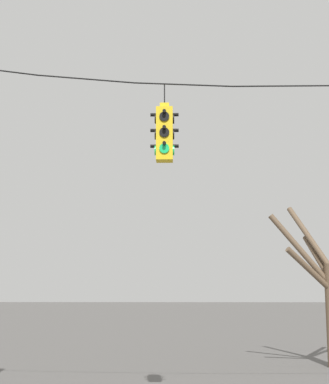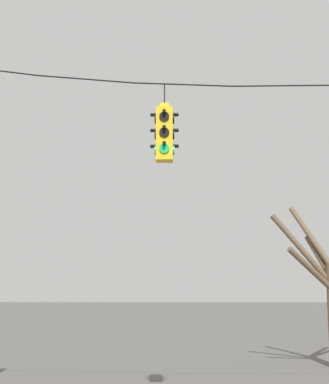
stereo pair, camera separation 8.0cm
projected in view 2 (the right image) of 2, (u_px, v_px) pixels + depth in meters
The scene contains 2 objects.
span_wire at pixel (281, 77), 12.15m from camera, with size 14.24×0.03×0.58m.
traffic_light_over_intersection at pixel (165, 134), 12.03m from camera, with size 0.58×0.58×1.63m.
Camera 2 is at (-2.09, -11.45, 2.46)m, focal length 55.00 mm.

